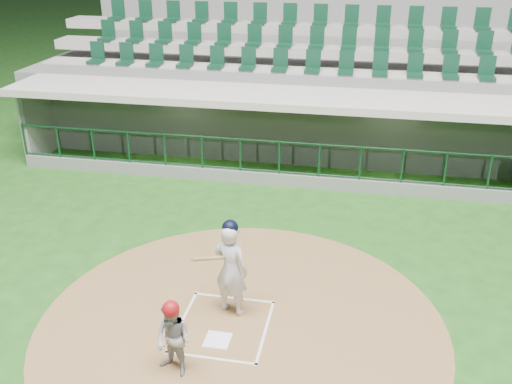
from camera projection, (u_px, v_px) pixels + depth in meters
ground at (227, 316)px, 10.27m from camera, size 120.00×120.00×0.00m
dirt_circle at (241, 325)px, 10.03m from camera, size 7.20×7.20×0.01m
home_plate at (218, 340)px, 9.63m from camera, size 0.43×0.43×0.02m
batter_box_chalk at (223, 326)px, 9.99m from camera, size 1.55×1.80×0.01m
dugout_structure at (292, 131)px, 16.83m from camera, size 16.40×3.70×3.00m
seating_deck at (302, 89)px, 19.41m from camera, size 17.00×6.72×5.15m
batter at (231, 268)px, 10.00m from camera, size 0.91×0.95×1.86m
catcher at (173, 338)px, 8.70m from camera, size 0.74×0.68×1.32m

